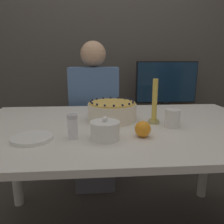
% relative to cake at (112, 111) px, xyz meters
% --- Properties ---
extents(wall_behind, '(8.00, 0.05, 2.60)m').
position_rel_cake_xyz_m(wall_behind, '(0.03, 1.32, 0.47)').
color(wall_behind, '#4C4742').
rests_on(wall_behind, ground_plane).
extents(dining_table, '(1.62, 0.99, 0.78)m').
position_rel_cake_xyz_m(dining_table, '(0.03, -0.08, -0.16)').
color(dining_table, beige).
rests_on(dining_table, ground_plane).
extents(cake, '(0.28, 0.28, 0.12)m').
position_rel_cake_xyz_m(cake, '(0.00, 0.00, 0.00)').
color(cake, '#EFE5CC').
rests_on(cake, dining_table).
extents(sugar_bowl, '(0.13, 0.13, 0.10)m').
position_rel_cake_xyz_m(sugar_bowl, '(-0.05, -0.30, -0.01)').
color(sugar_bowl, white).
rests_on(sugar_bowl, dining_table).
extents(sugar_shaker, '(0.05, 0.05, 0.11)m').
position_rel_cake_xyz_m(sugar_shaker, '(-0.20, -0.28, 0.00)').
color(sugar_shaker, white).
rests_on(sugar_shaker, dining_table).
extents(plate_stack, '(0.18, 0.18, 0.02)m').
position_rel_cake_xyz_m(plate_stack, '(-0.38, -0.29, -0.05)').
color(plate_stack, white).
rests_on(plate_stack, dining_table).
extents(candle, '(0.06, 0.06, 0.24)m').
position_rel_cake_xyz_m(candle, '(0.23, -0.08, 0.04)').
color(candle, tan).
rests_on(candle, dining_table).
extents(cup, '(0.08, 0.08, 0.09)m').
position_rel_cake_xyz_m(cup, '(0.30, -0.15, -0.01)').
color(cup, white).
rests_on(cup, dining_table).
extents(orange_fruit_0, '(0.08, 0.08, 0.08)m').
position_rel_cake_xyz_m(orange_fruit_0, '(0.11, 0.17, -0.01)').
color(orange_fruit_0, orange).
rests_on(orange_fruit_0, dining_table).
extents(orange_fruit_1, '(0.07, 0.07, 0.07)m').
position_rel_cake_xyz_m(orange_fruit_1, '(0.12, -0.29, -0.02)').
color(orange_fruit_1, orange).
rests_on(orange_fruit_1, dining_table).
extents(person_man_blue_shirt, '(0.40, 0.34, 1.27)m').
position_rel_cake_xyz_m(person_man_blue_shirt, '(-0.11, 0.61, -0.27)').
color(person_man_blue_shirt, '#595960').
rests_on(person_man_blue_shirt, ground_plane).
extents(side_cabinet, '(0.82, 0.49, 0.63)m').
position_rel_cake_xyz_m(side_cabinet, '(0.65, 1.03, -0.51)').
color(side_cabinet, '#382D23').
rests_on(side_cabinet, ground_plane).
extents(tv_monitor, '(0.65, 0.10, 0.47)m').
position_rel_cake_xyz_m(tv_monitor, '(0.65, 1.03, 0.05)').
color(tv_monitor, black).
rests_on(tv_monitor, side_cabinet).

